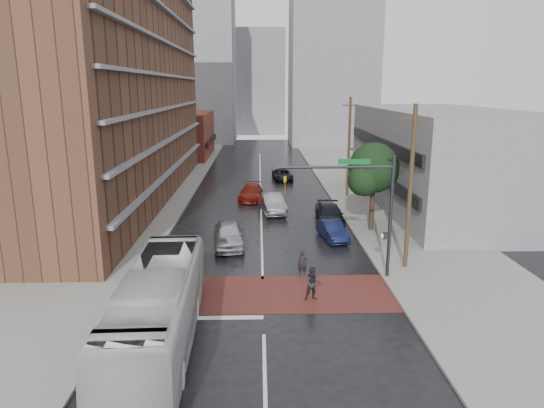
{
  "coord_description": "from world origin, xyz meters",
  "views": [
    {
      "loc": [
        -0.18,
        -23.9,
        10.9
      ],
      "look_at": [
        0.66,
        6.74,
        3.5
      ],
      "focal_mm": 32.0,
      "sensor_mm": 36.0,
      "label": 1
    }
  ],
  "objects_px": {
    "pedestrian_a": "(302,263)",
    "car_travel_a": "(228,235)",
    "pedestrian_b": "(313,284)",
    "car_parked_mid": "(330,215)",
    "car_parked_far": "(328,210)",
    "car_parked_near": "(333,231)",
    "suv_travel": "(283,175)",
    "transit_bus": "(158,308)",
    "car_travel_b": "(272,203)",
    "car_travel_c": "(251,193)"
  },
  "relations": [
    {
      "from": "car_parked_mid",
      "to": "car_parked_far",
      "type": "height_order",
      "value": "car_parked_mid"
    },
    {
      "from": "transit_bus",
      "to": "car_parked_mid",
      "type": "height_order",
      "value": "transit_bus"
    },
    {
      "from": "pedestrian_b",
      "to": "transit_bus",
      "type": "bearing_deg",
      "value": -155.78
    },
    {
      "from": "pedestrian_a",
      "to": "pedestrian_b",
      "type": "bearing_deg",
      "value": -73.22
    },
    {
      "from": "car_travel_c",
      "to": "car_parked_near",
      "type": "xyz_separation_m",
      "value": [
        6.21,
        -13.11,
        -0.06
      ]
    },
    {
      "from": "car_travel_c",
      "to": "car_parked_mid",
      "type": "relative_size",
      "value": 0.97
    },
    {
      "from": "car_travel_b",
      "to": "car_parked_near",
      "type": "bearing_deg",
      "value": -71.25
    },
    {
      "from": "transit_bus",
      "to": "car_parked_near",
      "type": "xyz_separation_m",
      "value": [
        9.71,
        14.73,
        -1.04
      ]
    },
    {
      "from": "pedestrian_a",
      "to": "pedestrian_b",
      "type": "distance_m",
      "value": 3.36
    },
    {
      "from": "suv_travel",
      "to": "car_parked_near",
      "type": "relative_size",
      "value": 1.15
    },
    {
      "from": "pedestrian_a",
      "to": "car_travel_c",
      "type": "distance_m",
      "value": 20.39
    },
    {
      "from": "transit_bus",
      "to": "suv_travel",
      "type": "xyz_separation_m",
      "value": [
        7.18,
        38.08,
        -1.06
      ]
    },
    {
      "from": "transit_bus",
      "to": "car_travel_c",
      "type": "xyz_separation_m",
      "value": [
        3.5,
        27.85,
        -0.98
      ]
    },
    {
      "from": "car_travel_b",
      "to": "car_parked_far",
      "type": "bearing_deg",
      "value": -31.71
    },
    {
      "from": "car_travel_b",
      "to": "car_travel_c",
      "type": "height_order",
      "value": "car_travel_b"
    },
    {
      "from": "car_parked_near",
      "to": "transit_bus",
      "type": "bearing_deg",
      "value": -132.76
    },
    {
      "from": "pedestrian_b",
      "to": "car_parked_mid",
      "type": "xyz_separation_m",
      "value": [
        3.0,
        14.48,
        -0.15
      ]
    },
    {
      "from": "car_travel_a",
      "to": "car_travel_b",
      "type": "relative_size",
      "value": 0.98
    },
    {
      "from": "car_parked_near",
      "to": "car_travel_b",
      "type": "bearing_deg",
      "value": 108.44
    },
    {
      "from": "car_travel_c",
      "to": "pedestrian_a",
      "type": "bearing_deg",
      "value": -74.02
    },
    {
      "from": "pedestrian_a",
      "to": "car_travel_b",
      "type": "relative_size",
      "value": 0.31
    },
    {
      "from": "transit_bus",
      "to": "car_parked_far",
      "type": "relative_size",
      "value": 2.88
    },
    {
      "from": "car_travel_b",
      "to": "car_parked_near",
      "type": "height_order",
      "value": "car_travel_b"
    },
    {
      "from": "pedestrian_a",
      "to": "car_travel_c",
      "type": "height_order",
      "value": "pedestrian_a"
    },
    {
      "from": "car_travel_a",
      "to": "suv_travel",
      "type": "distance_m",
      "value": 25.31
    },
    {
      "from": "pedestrian_b",
      "to": "car_travel_b",
      "type": "distance_m",
      "value": 18.37
    },
    {
      "from": "car_parked_near",
      "to": "pedestrian_b",
      "type": "bearing_deg",
      "value": -113.39
    },
    {
      "from": "pedestrian_b",
      "to": "suv_travel",
      "type": "bearing_deg",
      "value": 82.55
    },
    {
      "from": "pedestrian_b",
      "to": "car_travel_c",
      "type": "relative_size",
      "value": 0.36
    },
    {
      "from": "car_travel_c",
      "to": "car_parked_near",
      "type": "relative_size",
      "value": 1.25
    },
    {
      "from": "pedestrian_b",
      "to": "car_parked_near",
      "type": "distance_m",
      "value": 10.67
    },
    {
      "from": "pedestrian_a",
      "to": "car_travel_a",
      "type": "height_order",
      "value": "car_travel_a"
    },
    {
      "from": "pedestrian_a",
      "to": "car_parked_mid",
      "type": "height_order",
      "value": "pedestrian_a"
    },
    {
      "from": "pedestrian_a",
      "to": "car_parked_near",
      "type": "bearing_deg",
      "value": 80.27
    },
    {
      "from": "suv_travel",
      "to": "car_parked_far",
      "type": "distance_m",
      "value": 17.6
    },
    {
      "from": "car_parked_near",
      "to": "car_parked_mid",
      "type": "xyz_separation_m",
      "value": [
        0.41,
        4.13,
        0.08
      ]
    },
    {
      "from": "pedestrian_a",
      "to": "transit_bus",
      "type": "bearing_deg",
      "value": -119.24
    },
    {
      "from": "car_travel_a",
      "to": "car_parked_mid",
      "type": "distance_m",
      "value": 9.73
    },
    {
      "from": "car_travel_a",
      "to": "pedestrian_b",
      "type": "bearing_deg",
      "value": -66.71
    },
    {
      "from": "car_travel_a",
      "to": "car_travel_b",
      "type": "height_order",
      "value": "car_travel_a"
    },
    {
      "from": "car_parked_near",
      "to": "car_parked_far",
      "type": "relative_size",
      "value": 0.95
    },
    {
      "from": "car_travel_a",
      "to": "car_parked_near",
      "type": "distance_m",
      "value": 7.68
    },
    {
      "from": "pedestrian_b",
      "to": "suv_travel",
      "type": "xyz_separation_m",
      "value": [
        0.05,
        33.69,
        -0.26
      ]
    },
    {
      "from": "transit_bus",
      "to": "suv_travel",
      "type": "bearing_deg",
      "value": 77.77
    },
    {
      "from": "car_travel_b",
      "to": "car_parked_mid",
      "type": "height_order",
      "value": "car_travel_b"
    },
    {
      "from": "car_travel_b",
      "to": "car_parked_mid",
      "type": "distance_m",
      "value": 5.98
    },
    {
      "from": "car_parked_far",
      "to": "car_travel_c",
      "type": "bearing_deg",
      "value": 129.58
    },
    {
      "from": "car_parked_far",
      "to": "car_parked_mid",
      "type": "bearing_deg",
      "value": -95.53
    },
    {
      "from": "car_travel_a",
      "to": "car_parked_near",
      "type": "height_order",
      "value": "car_travel_a"
    },
    {
      "from": "car_travel_b",
      "to": "car_travel_a",
      "type": "bearing_deg",
      "value": -118.64
    }
  ]
}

